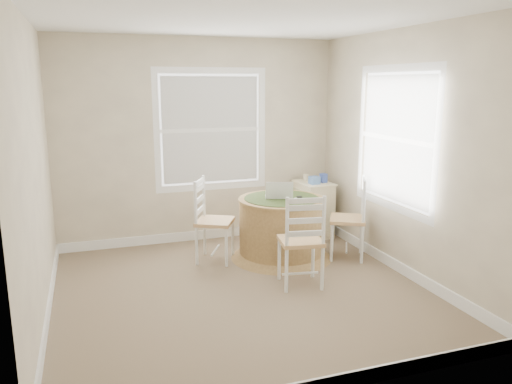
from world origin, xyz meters
name	(u,v)px	position (x,y,z in m)	size (l,w,h in m)	color
room	(252,159)	(0.17, 0.16, 1.30)	(3.64, 3.64, 2.64)	#7A6A4D
round_table	(281,225)	(0.74, 0.79, 0.40)	(1.19, 1.19, 0.73)	#A18048
chair_left	(215,221)	(-0.03, 0.95, 0.47)	(0.42, 0.40, 0.95)	white
chair_near	(301,240)	(0.62, -0.04, 0.47)	(0.42, 0.40, 0.95)	white
chair_right	(348,219)	(1.48, 0.54, 0.47)	(0.42, 0.40, 0.95)	white
laptop	(279,195)	(0.72, 0.83, 0.75)	(0.39, 0.36, 0.22)	white
mouse	(296,199)	(0.86, 0.66, 0.73)	(0.06, 0.09, 0.03)	white
phone	(304,201)	(0.94, 0.60, 0.72)	(0.04, 0.09, 0.02)	#B7BABF
keys	(299,197)	(0.95, 0.75, 0.73)	(0.06, 0.05, 0.03)	black
corner_chest	(313,209)	(1.47, 1.49, 0.37)	(0.46, 0.59, 0.74)	beige
tissue_box	(314,180)	(1.43, 1.37, 0.79)	(0.12, 0.12, 0.10)	#537BBE
box_yellow	(317,179)	(1.55, 1.52, 0.77)	(0.15, 0.10, 0.06)	gold
box_blue	(323,178)	(1.58, 1.42, 0.80)	(0.08, 0.08, 0.12)	#3850A9
cup_cream	(306,178)	(1.42, 1.60, 0.78)	(0.07, 0.07, 0.09)	beige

